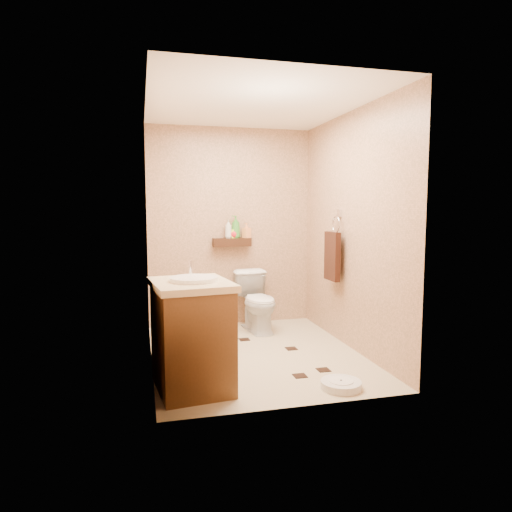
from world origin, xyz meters
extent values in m
plane|color=#C5B590|center=(0.00, 0.00, 0.00)|extent=(2.50, 2.50, 0.00)
cube|color=tan|center=(0.00, 1.25, 1.20)|extent=(2.00, 0.04, 2.40)
cube|color=tan|center=(0.00, -1.25, 1.20)|extent=(2.00, 0.04, 2.40)
cube|color=tan|center=(-1.00, 0.00, 1.20)|extent=(0.04, 2.50, 2.40)
cube|color=tan|center=(1.00, 0.00, 1.20)|extent=(0.04, 2.50, 2.40)
cube|color=white|center=(0.00, 0.00, 2.40)|extent=(2.00, 2.50, 0.02)
cube|color=#33160D|center=(0.00, 1.17, 1.02)|extent=(0.46, 0.14, 0.10)
cube|color=black|center=(-0.34, -0.15, 0.00)|extent=(0.11, 0.11, 0.01)
cube|color=black|center=(0.39, 0.06, 0.00)|extent=(0.11, 0.11, 0.01)
cube|color=black|center=(0.22, -0.68, 0.00)|extent=(0.11, 0.11, 0.01)
cube|color=black|center=(-0.56, 0.46, 0.00)|extent=(0.11, 0.11, 0.01)
cube|color=black|center=(0.47, -0.60, 0.00)|extent=(0.11, 0.11, 0.01)
cube|color=black|center=(0.00, 0.49, 0.00)|extent=(0.11, 0.11, 0.01)
imported|color=white|center=(0.23, 0.83, 0.35)|extent=(0.47, 0.72, 0.69)
cube|color=brown|center=(-0.70, -0.72, 0.41)|extent=(0.62, 0.73, 0.81)
cube|color=beige|center=(-0.70, -0.72, 0.84)|extent=(0.67, 0.78, 0.05)
cylinder|color=white|center=(-0.68, -0.72, 0.87)|extent=(0.38, 0.38, 0.05)
cylinder|color=silver|center=(-0.68, -0.49, 0.94)|extent=(0.03, 0.03, 0.13)
cylinder|color=silver|center=(0.45, -1.01, 0.03)|extent=(0.41, 0.41, 0.06)
cylinder|color=white|center=(0.45, -1.01, 0.06)|extent=(0.20, 0.20, 0.01)
cylinder|color=#196561|center=(-0.82, 0.77, 0.07)|extent=(0.12, 0.12, 0.13)
cylinder|color=silver|center=(-0.82, 0.77, 0.31)|extent=(0.02, 0.02, 0.37)
sphere|color=silver|center=(-0.82, 0.77, 0.48)|extent=(0.09, 0.09, 0.09)
cube|color=silver|center=(0.98, 0.25, 1.38)|extent=(0.03, 0.06, 0.08)
torus|color=silver|center=(0.95, 0.25, 1.26)|extent=(0.02, 0.19, 0.19)
cube|color=#381B10|center=(0.91, 0.25, 0.92)|extent=(0.06, 0.30, 0.52)
cylinder|color=silver|center=(-0.94, 0.65, 0.60)|extent=(0.11, 0.11, 0.11)
cylinder|color=silver|center=(-0.98, 0.65, 0.66)|extent=(0.04, 0.02, 0.02)
imported|color=silver|center=(-0.04, 1.17, 1.18)|extent=(0.09, 0.09, 0.23)
imported|color=#EDF734|center=(0.02, 1.17, 1.15)|extent=(0.08, 0.08, 0.16)
imported|color=red|center=(0.03, 1.17, 1.14)|extent=(0.14, 0.14, 0.14)
imported|color=#39892D|center=(0.05, 1.17, 1.21)|extent=(0.14, 0.14, 0.27)
imported|color=#EF8F4F|center=(0.18, 1.17, 1.16)|extent=(0.11, 0.11, 0.18)
camera|label=1|loc=(-1.07, -4.25, 1.43)|focal=32.00mm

